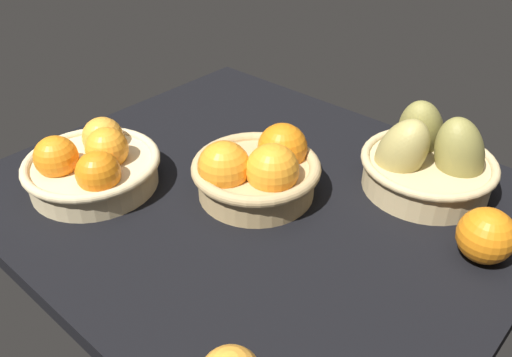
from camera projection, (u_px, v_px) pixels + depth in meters
market_tray at (256, 200)px, 88.09cm from camera, size 84.00×72.00×3.00cm
basket_center at (257, 169)px, 84.65cm from camera, size 21.07×21.07×10.84cm
basket_far_right_pears at (427, 160)px, 86.20cm from camera, size 22.05×22.05×16.05cm
basket_near_left at (93, 165)px, 86.80cm from camera, size 22.61×22.61×10.30cm
loose_orange_front_gap at (486, 236)px, 71.95cm from camera, size 7.97×7.97×7.97cm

